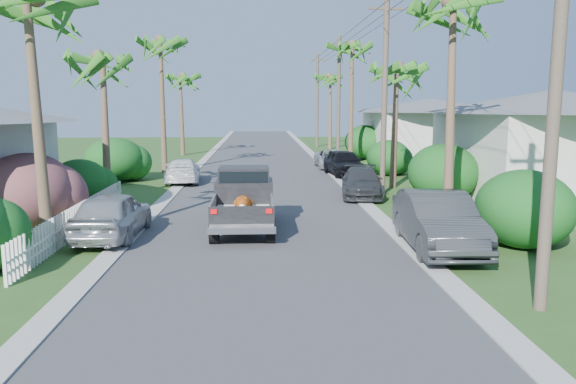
{
  "coord_description": "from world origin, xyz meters",
  "views": [
    {
      "loc": [
        -0.14,
        -12.75,
        4.17
      ],
      "look_at": [
        0.76,
        4.92,
        1.4
      ],
      "focal_mm": 35.0,
      "sensor_mm": 36.0,
      "label": 1
    }
  ],
  "objects": [
    {
      "name": "parked_car_rn",
      "position": [
        4.98,
        2.82,
        0.83
      ],
      "size": [
        1.99,
        5.09,
        1.65
      ],
      "primitive_type": "imported",
      "rotation": [
        0.0,
        0.0,
        -0.05
      ],
      "color": "#313537",
      "rests_on": "ground"
    },
    {
      "name": "utility_pole_a",
      "position": [
        5.6,
        -2.0,
        4.6
      ],
      "size": [
        1.6,
        0.26,
        9.0
      ],
      "color": "brown",
      "rests_on": "ground"
    },
    {
      "name": "palm_l_b",
      "position": [
        -6.8,
        12.0,
        6.15
      ],
      "size": [
        4.4,
        4.4,
        7.4
      ],
      "color": "brown",
      "rests_on": "ground"
    },
    {
      "name": "palm_r_c",
      "position": [
        6.2,
        26.0,
        8.11
      ],
      "size": [
        4.4,
        4.4,
        9.4
      ],
      "color": "brown",
      "rests_on": "ground"
    },
    {
      "name": "shrub_l_b",
      "position": [
        -7.8,
        6.0,
        1.3
      ],
      "size": [
        3.0,
        3.3,
        2.6
      ],
      "primitive_type": "ellipsoid",
      "color": "#A91861",
      "rests_on": "ground"
    },
    {
      "name": "palm_l_c",
      "position": [
        -6.0,
        22.0,
        7.91
      ],
      "size": [
        4.4,
        4.4,
        9.2
      ],
      "color": "brown",
      "rests_on": "ground"
    },
    {
      "name": "palm_r_d",
      "position": [
        6.5,
        40.0,
        6.74
      ],
      "size": [
        4.4,
        4.4,
        8.0
      ],
      "color": "brown",
      "rests_on": "ground"
    },
    {
      "name": "palm_r_b",
      "position": [
        6.6,
        15.0,
        5.95
      ],
      "size": [
        4.4,
        4.4,
        7.2
      ],
      "color": "brown",
      "rests_on": "ground"
    },
    {
      "name": "road",
      "position": [
        0.0,
        25.0,
        0.01
      ],
      "size": [
        8.0,
        100.0,
        0.02
      ],
      "primitive_type": "cube",
      "color": "#38383A",
      "rests_on": "ground"
    },
    {
      "name": "utility_pole_c",
      "position": [
        5.6,
        28.0,
        4.6
      ],
      "size": [
        1.6,
        0.26,
        9.0
      ],
      "color": "brown",
      "rests_on": "ground"
    },
    {
      "name": "pickup_truck",
      "position": [
        -0.68,
        6.06,
        1.01
      ],
      "size": [
        1.98,
        5.12,
        2.06
      ],
      "color": "black",
      "rests_on": "ground"
    },
    {
      "name": "shrub_l_d",
      "position": [
        -8.0,
        18.0,
        1.2
      ],
      "size": [
        3.2,
        3.52,
        2.4
      ],
      "primitive_type": "ellipsoid",
      "color": "#14471A",
      "rests_on": "ground"
    },
    {
      "name": "palm_l_d",
      "position": [
        -6.5,
        34.0,
        6.44
      ],
      "size": [
        4.4,
        4.4,
        7.7
      ],
      "color": "brown",
      "rests_on": "ground"
    },
    {
      "name": "parked_car_rf",
      "position": [
        4.84,
        19.83,
        0.76
      ],
      "size": [
        2.28,
        4.64,
        1.52
      ],
      "primitive_type": "imported",
      "rotation": [
        0.0,
        0.0,
        0.11
      ],
      "color": "black",
      "rests_on": "ground"
    },
    {
      "name": "shrub_r_c",
      "position": [
        7.5,
        20.0,
        1.05
      ],
      "size": [
        2.6,
        2.86,
        2.1
      ],
      "primitive_type": "ellipsoid",
      "color": "#14471A",
      "rests_on": "ground"
    },
    {
      "name": "picket_fence",
      "position": [
        -6.0,
        5.5,
        0.5
      ],
      "size": [
        0.1,
        11.0,
        1.0
      ],
      "primitive_type": "cube",
      "color": "white",
      "rests_on": "ground"
    },
    {
      "name": "house_right_far",
      "position": [
        13.0,
        30.0,
        2.12
      ],
      "size": [
        9.0,
        8.0,
        4.6
      ],
      "color": "silver",
      "rests_on": "ground"
    },
    {
      "name": "shrub_l_c",
      "position": [
        -7.4,
        10.0,
        1.0
      ],
      "size": [
        2.4,
        2.64,
        2.0
      ],
      "primitive_type": "ellipsoid",
      "color": "#14471A",
      "rests_on": "ground"
    },
    {
      "name": "curb_left",
      "position": [
        -4.3,
        25.0,
        0.03
      ],
      "size": [
        0.6,
        100.0,
        0.06
      ],
      "primitive_type": "cube",
      "color": "#A5A39E",
      "rests_on": "ground"
    },
    {
      "name": "curb_right",
      "position": [
        4.3,
        25.0,
        0.03
      ],
      "size": [
        0.6,
        100.0,
        0.06
      ],
      "primitive_type": "cube",
      "color": "#A5A39E",
      "rests_on": "ground"
    },
    {
      "name": "parked_car_lf",
      "position": [
        -4.27,
        17.43,
        0.64
      ],
      "size": [
        2.19,
        4.57,
        1.29
      ],
      "primitive_type": "imported",
      "rotation": [
        0.0,
        0.0,
        3.23
      ],
      "color": "white",
      "rests_on": "ground"
    },
    {
      "name": "parked_car_rd",
      "position": [
        4.63,
        23.85,
        0.61
      ],
      "size": [
        2.07,
        4.41,
        1.22
      ],
      "primitive_type": "imported",
      "rotation": [
        0.0,
        0.0,
        0.01
      ],
      "color": "#BABDC2",
      "rests_on": "ground"
    },
    {
      "name": "utility_pole_b",
      "position": [
        5.6,
        13.0,
        4.6
      ],
      "size": [
        1.6,
        0.26,
        9.0
      ],
      "color": "brown",
      "rests_on": "ground"
    },
    {
      "name": "ground",
      "position": [
        0.0,
        0.0,
        0.0
      ],
      "size": [
        120.0,
        120.0,
        0.0
      ],
      "primitive_type": "plane",
      "color": "#304E1D",
      "rests_on": "ground"
    },
    {
      "name": "utility_pole_d",
      "position": [
        5.6,
        43.0,
        4.6
      ],
      "size": [
        1.6,
        0.26,
        9.0
      ],
      "color": "brown",
      "rests_on": "ground"
    },
    {
      "name": "parked_car_rm",
      "position": [
        4.5,
        12.31,
        0.64
      ],
      "size": [
        2.38,
        4.63,
        1.28
      ],
      "primitive_type": "imported",
      "rotation": [
        0.0,
        0.0,
        -0.13
      ],
      "color": "#2E2F33",
      "rests_on": "ground"
    },
    {
      "name": "shrub_r_a",
      "position": [
        7.6,
        3.0,
        1.15
      ],
      "size": [
        2.8,
        3.08,
        2.3
      ],
      "primitive_type": "ellipsoid",
      "color": "#14471A",
      "rests_on": "ground"
    },
    {
      "name": "shrub_r_b",
      "position": [
        7.8,
        11.0,
        1.25
      ],
      "size": [
        3.0,
        3.3,
        2.5
      ],
      "primitive_type": "ellipsoid",
      "color": "#14471A",
      "rests_on": "ground"
    },
    {
      "name": "parked_car_ln",
      "position": [
        -4.77,
        4.73,
        0.75
      ],
      "size": [
        1.88,
        4.42,
        1.49
      ],
      "primitive_type": "imported",
      "rotation": [
        0.0,
        0.0,
        3.12
      ],
      "color": "#B0B3B7",
      "rests_on": "ground"
    },
    {
      "name": "house_right_near",
      "position": [
        13.0,
        12.0,
        2.22
      ],
      "size": [
        8.0,
        9.0,
        4.8
      ],
      "color": "silver",
      "rests_on": "ground"
    },
    {
      "name": "palm_r_a",
      "position": [
        6.3,
        6.0,
        7.42
      ],
      "size": [
        4.4,
        4.4,
        8.7
      ],
      "color": "brown",
      "rests_on": "ground"
    },
    {
      "name": "shrub_r_d",
      "position": [
        8.0,
        30.0,
        1.3
      ],
      "size": [
        3.2,
        3.52,
        2.6
      ],
      "primitive_type": "ellipsoid",
      "color": "#14471A",
      "rests_on": "ground"
    }
  ]
}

